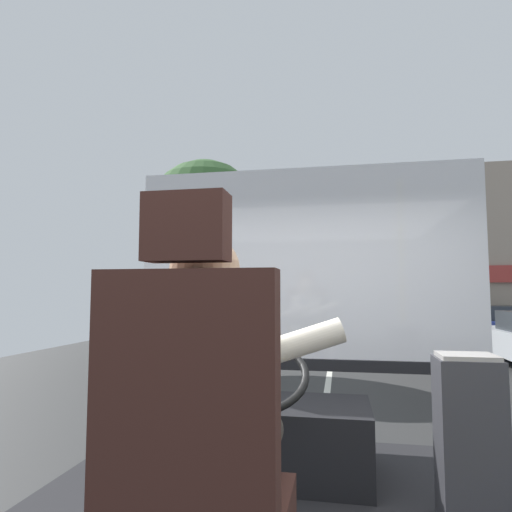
# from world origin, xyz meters

# --- Properties ---
(ground) EXTENTS (18.00, 44.00, 0.06)m
(ground) POSITION_xyz_m (0.00, 8.80, -0.02)
(ground) COLOR #2D2D2D
(driver_seat) EXTENTS (0.48, 0.48, 1.28)m
(driver_seat) POSITION_xyz_m (-0.14, -0.41, 1.30)
(driver_seat) COLOR black
(driver_seat) RESTS_ON bus_floor
(bus_driver) EXTENTS (0.84, 0.63, 0.77)m
(bus_driver) POSITION_xyz_m (-0.14, -0.29, 1.46)
(bus_driver) COLOR #332D28
(bus_driver) RESTS_ON driver_seat
(steering_console) EXTENTS (1.10, 0.96, 0.76)m
(steering_console) POSITION_xyz_m (-0.14, 0.92, 0.99)
(steering_console) COLOR black
(steering_console) RESTS_ON bus_floor
(fare_box) EXTENTS (0.27, 0.23, 0.74)m
(fare_box) POSITION_xyz_m (0.82, 0.57, 1.14)
(fare_box) COLOR #333338
(fare_box) RESTS_ON bus_floor
(windshield_panel) EXTENTS (2.50, 0.08, 1.48)m
(windshield_panel) POSITION_xyz_m (0.00, 1.62, 1.81)
(windshield_panel) COLOR silver
(street_tree) EXTENTS (2.81, 2.81, 5.01)m
(street_tree) POSITION_xyz_m (-2.96, 8.60, 3.57)
(street_tree) COLOR #4C3828
(street_tree) RESTS_ON ground
(shop_building) EXTENTS (9.20, 5.00, 6.52)m
(shop_building) POSITION_xyz_m (6.90, 17.72, 3.26)
(shop_building) COLOR gray
(shop_building) RESTS_ON ground
(parked_car_blue) EXTENTS (1.88, 3.83, 1.35)m
(parked_car_blue) POSITION_xyz_m (5.36, 15.08, 0.69)
(parked_car_blue) COLOR navy
(parked_car_blue) RESTS_ON ground
(parked_car_red) EXTENTS (1.78, 4.03, 1.38)m
(parked_car_red) POSITION_xyz_m (4.86, 21.07, 0.71)
(parked_car_red) COLOR maroon
(parked_car_red) RESTS_ON ground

